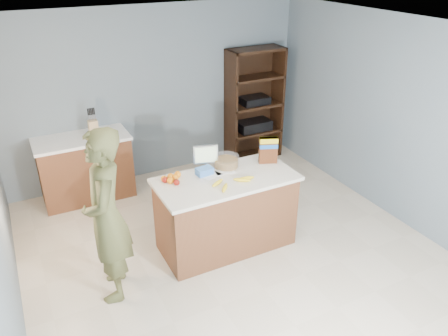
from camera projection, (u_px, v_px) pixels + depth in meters
name	position (u px, v px, depth m)	size (l,w,h in m)	color
floor	(238.00, 259.00, 4.96)	(4.50, 5.00, 0.02)	beige
walls	(241.00, 122.00, 4.21)	(4.52, 5.02, 2.51)	slate
counter_peninsula	(226.00, 215.00, 5.01)	(1.56, 0.76, 0.90)	brown
back_cabinet	(85.00, 168.00, 6.01)	(1.24, 0.62, 0.90)	brown
shelving_unit	(253.00, 106.00, 7.07)	(0.90, 0.40, 1.80)	black
person	(107.00, 217.00, 4.11)	(0.65, 0.43, 1.78)	brown
knife_block	(93.00, 128.00, 5.81)	(0.12, 0.10, 0.31)	tan
envelopes	(219.00, 174.00, 4.87)	(0.41, 0.18, 0.00)	white
bananas	(233.00, 182.00, 4.66)	(0.51, 0.28, 0.04)	yellow
apples	(171.00, 181.00, 4.66)	(0.16, 0.18, 0.07)	maroon
oranges	(172.00, 178.00, 4.72)	(0.24, 0.17, 0.07)	orange
blue_carton	(204.00, 171.00, 4.85)	(0.18, 0.12, 0.08)	blue
salad_bowl	(226.00, 162.00, 5.01)	(0.30, 0.30, 0.13)	#267219
tv	(206.00, 155.00, 4.94)	(0.28, 0.12, 0.28)	silver
cereal_box	(268.00, 148.00, 5.05)	(0.22, 0.15, 0.32)	#592B14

